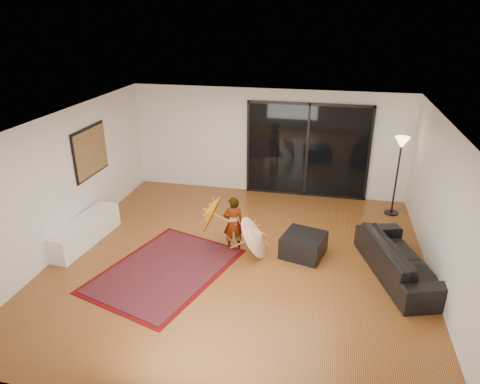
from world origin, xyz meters
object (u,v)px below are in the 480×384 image
(media_console, at_px, (85,231))
(sofa, at_px, (401,259))
(child, at_px, (233,223))
(ottoman, at_px, (303,245))

(media_console, bearing_deg, sofa, 6.62)
(media_console, bearing_deg, child, 13.62)
(child, bearing_deg, ottoman, 161.50)
(sofa, bearing_deg, child, 66.40)
(media_console, xyz_separation_m, ottoman, (4.44, 0.45, -0.04))
(ottoman, bearing_deg, media_console, -174.16)
(sofa, height_order, ottoman, sofa)
(ottoman, xyz_separation_m, child, (-1.40, -0.03, 0.34))
(media_console, distance_m, child, 3.08)
(sofa, bearing_deg, ottoman, 61.05)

